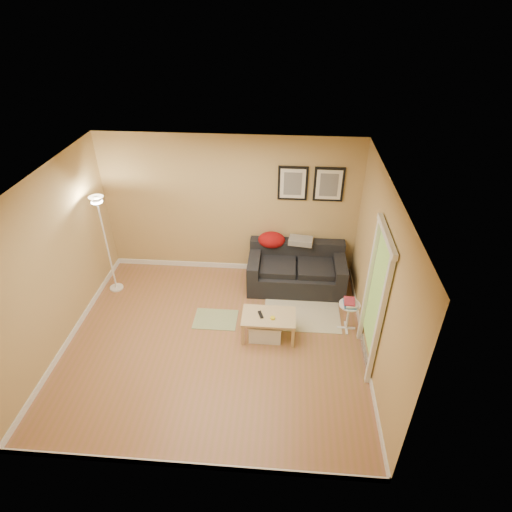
# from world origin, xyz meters

# --- Properties ---
(floor) EXTENTS (4.50, 4.50, 0.00)m
(floor) POSITION_xyz_m (0.00, 0.00, 0.00)
(floor) COLOR #9D6343
(floor) RESTS_ON ground
(ceiling) EXTENTS (4.50, 4.50, 0.00)m
(ceiling) POSITION_xyz_m (0.00, 0.00, 2.60)
(ceiling) COLOR white
(ceiling) RESTS_ON wall_back
(wall_back) EXTENTS (4.50, 0.00, 4.50)m
(wall_back) POSITION_xyz_m (0.00, 2.00, 1.30)
(wall_back) COLOR tan
(wall_back) RESTS_ON ground
(wall_front) EXTENTS (4.50, 0.00, 4.50)m
(wall_front) POSITION_xyz_m (0.00, -2.00, 1.30)
(wall_front) COLOR tan
(wall_front) RESTS_ON ground
(wall_left) EXTENTS (0.00, 4.00, 4.00)m
(wall_left) POSITION_xyz_m (-2.25, 0.00, 1.30)
(wall_left) COLOR tan
(wall_left) RESTS_ON ground
(wall_right) EXTENTS (0.00, 4.00, 4.00)m
(wall_right) POSITION_xyz_m (2.25, 0.00, 1.30)
(wall_right) COLOR tan
(wall_right) RESTS_ON ground
(baseboard_back) EXTENTS (4.50, 0.02, 0.10)m
(baseboard_back) POSITION_xyz_m (0.00, 1.99, 0.05)
(baseboard_back) COLOR white
(baseboard_back) RESTS_ON ground
(baseboard_front) EXTENTS (4.50, 0.02, 0.10)m
(baseboard_front) POSITION_xyz_m (0.00, -1.99, 0.05)
(baseboard_front) COLOR white
(baseboard_front) RESTS_ON ground
(baseboard_left) EXTENTS (0.02, 4.00, 0.10)m
(baseboard_left) POSITION_xyz_m (-2.24, 0.00, 0.05)
(baseboard_left) COLOR white
(baseboard_left) RESTS_ON ground
(baseboard_right) EXTENTS (0.02, 4.00, 0.10)m
(baseboard_right) POSITION_xyz_m (2.24, 0.00, 0.05)
(baseboard_right) COLOR white
(baseboard_right) RESTS_ON ground
(sofa) EXTENTS (1.70, 0.90, 0.75)m
(sofa) POSITION_xyz_m (1.22, 1.53, 0.38)
(sofa) COLOR black
(sofa) RESTS_ON ground
(red_throw) EXTENTS (0.48, 0.36, 0.28)m
(red_throw) POSITION_xyz_m (0.75, 1.82, 0.77)
(red_throw) COLOR maroon
(red_throw) RESTS_ON sofa
(plaid_throw) EXTENTS (0.45, 0.32, 0.10)m
(plaid_throw) POSITION_xyz_m (1.27, 1.81, 0.78)
(plaid_throw) COLOR tan
(plaid_throw) RESTS_ON sofa
(framed_print_left) EXTENTS (0.50, 0.04, 0.60)m
(framed_print_left) POSITION_xyz_m (1.08, 1.98, 1.80)
(framed_print_left) COLOR black
(framed_print_left) RESTS_ON wall_back
(framed_print_right) EXTENTS (0.50, 0.04, 0.60)m
(framed_print_right) POSITION_xyz_m (1.68, 1.98, 1.80)
(framed_print_right) COLOR black
(framed_print_right) RESTS_ON wall_back
(area_rug) EXTENTS (1.25, 0.85, 0.01)m
(area_rug) POSITION_xyz_m (1.32, 0.74, 0.01)
(area_rug) COLOR beige
(area_rug) RESTS_ON ground
(green_runner) EXTENTS (0.70, 0.50, 0.01)m
(green_runner) POSITION_xyz_m (-0.09, 0.50, 0.01)
(green_runner) COLOR #668C4C
(green_runner) RESTS_ON ground
(coffee_table) EXTENTS (0.88, 0.63, 0.41)m
(coffee_table) POSITION_xyz_m (0.79, 0.20, 0.20)
(coffee_table) COLOR tan
(coffee_table) RESTS_ON ground
(remote_control) EXTENTS (0.10, 0.17, 0.02)m
(remote_control) POSITION_xyz_m (0.67, 0.21, 0.42)
(remote_control) COLOR black
(remote_control) RESTS_ON coffee_table
(tape_roll) EXTENTS (0.07, 0.07, 0.03)m
(tape_roll) POSITION_xyz_m (0.85, 0.14, 0.42)
(tape_roll) COLOR yellow
(tape_roll) RESTS_ON coffee_table
(storage_bin) EXTENTS (0.50, 0.37, 0.31)m
(storage_bin) POSITION_xyz_m (0.75, 0.18, 0.16)
(storage_bin) COLOR white
(storage_bin) RESTS_ON ground
(side_table) EXTENTS (0.33, 0.33, 0.50)m
(side_table) POSITION_xyz_m (2.02, 0.46, 0.25)
(side_table) COLOR white
(side_table) RESTS_ON ground
(book_stack) EXTENTS (0.19, 0.24, 0.08)m
(book_stack) POSITION_xyz_m (2.02, 0.45, 0.54)
(book_stack) COLOR #2C5B84
(book_stack) RESTS_ON side_table
(floor_lamp) EXTENTS (0.24, 0.24, 1.82)m
(floor_lamp) POSITION_xyz_m (-2.00, 1.19, 0.86)
(floor_lamp) COLOR white
(floor_lamp) RESTS_ON ground
(doorway) EXTENTS (0.12, 1.01, 2.13)m
(doorway) POSITION_xyz_m (2.20, -0.15, 1.02)
(doorway) COLOR white
(doorway) RESTS_ON ground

